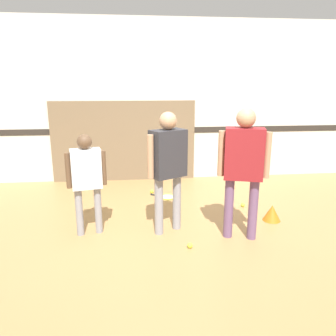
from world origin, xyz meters
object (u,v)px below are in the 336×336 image
object	(u,v)px
person_student_left	(86,174)
tennis_ball_near_instructor	(190,246)
training_cone	(272,213)
tennis_ball_stray_left	(243,205)
racket_spare_on_floor	(167,197)
person_instructor	(168,160)
person_student_right	(244,161)
tennis_ball_by_spare_racket	(152,192)

from	to	relation	value
person_student_left	tennis_ball_near_instructor	bearing A→B (deg)	-36.04
training_cone	tennis_ball_stray_left	bearing A→B (deg)	112.32
racket_spare_on_floor	person_instructor	bearing A→B (deg)	113.58
person_student_right	tennis_ball_near_instructor	bearing A→B (deg)	34.13
racket_spare_on_floor	training_cone	bearing A→B (deg)	169.52
tennis_ball_stray_left	tennis_ball_by_spare_racket	bearing A→B (deg)	149.70
tennis_ball_by_spare_racket	tennis_ball_stray_left	size ratio (longest dim) A/B	1.00
person_student_right	person_student_left	bearing A→B (deg)	7.04
person_student_right	racket_spare_on_floor	distance (m)	2.09
person_student_left	tennis_ball_stray_left	bearing A→B (deg)	4.51
person_instructor	person_student_right	world-z (taller)	person_student_right
tennis_ball_near_instructor	training_cone	distance (m)	1.51
tennis_ball_by_spare_racket	tennis_ball_stray_left	xyz separation A→B (m)	(1.44, -0.84, 0.00)
tennis_ball_stray_left	training_cone	world-z (taller)	training_cone
person_student_right	tennis_ball_near_instructor	size ratio (longest dim) A/B	25.36
person_instructor	person_student_left	bearing A→B (deg)	149.11
person_student_right	training_cone	bearing A→B (deg)	-126.90
racket_spare_on_floor	tennis_ball_stray_left	xyz separation A→B (m)	(1.19, -0.59, 0.02)
person_student_left	tennis_ball_stray_left	size ratio (longest dim) A/B	20.35
person_student_left	training_cone	xyz separation A→B (m)	(2.61, 0.15, -0.71)
racket_spare_on_floor	training_cone	distance (m)	1.85
tennis_ball_stray_left	racket_spare_on_floor	bearing A→B (deg)	153.58
training_cone	person_instructor	bearing A→B (deg)	-173.40
tennis_ball_by_spare_racket	person_student_right	bearing A→B (deg)	-61.46
racket_spare_on_floor	person_student_left	bearing A→B (deg)	77.13
person_student_left	racket_spare_on_floor	xyz separation A→B (m)	(1.18, 1.32, -0.82)
tennis_ball_near_instructor	tennis_ball_stray_left	distance (m)	1.69
racket_spare_on_floor	tennis_ball_stray_left	distance (m)	1.33
racket_spare_on_floor	tennis_ball_stray_left	bearing A→B (deg)	-177.53
person_instructor	racket_spare_on_floor	xyz separation A→B (m)	(0.13, 1.35, -0.99)
person_instructor	person_student_right	distance (m)	0.96
racket_spare_on_floor	person_student_right	bearing A→B (deg)	144.27
person_student_left	tennis_ball_by_spare_racket	distance (m)	1.99
tennis_ball_near_instructor	training_cone	xyz separation A→B (m)	(1.34, 0.70, 0.09)
person_student_left	tennis_ball_by_spare_racket	size ratio (longest dim) A/B	20.35
training_cone	tennis_ball_by_spare_racket	bearing A→B (deg)	139.72
tennis_ball_by_spare_racket	racket_spare_on_floor	bearing A→B (deg)	-44.99
tennis_ball_stray_left	person_student_right	bearing A→B (deg)	-111.04
training_cone	person_student_left	bearing A→B (deg)	-176.78
person_instructor	training_cone	xyz separation A→B (m)	(1.55, 0.18, -0.88)
tennis_ball_near_instructor	training_cone	bearing A→B (deg)	27.46
person_student_left	tennis_ball_by_spare_racket	bearing A→B (deg)	46.87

